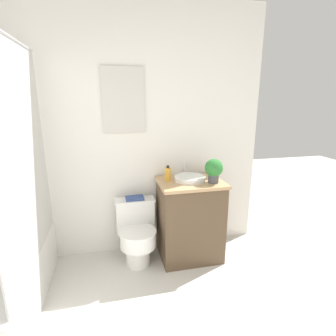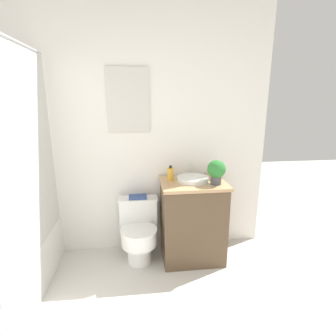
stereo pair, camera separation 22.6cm
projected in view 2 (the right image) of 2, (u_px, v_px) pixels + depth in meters
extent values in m
cube|color=white|center=(106.00, 134.00, 2.59)|extent=(3.30, 0.05, 2.50)
cube|color=beige|center=(128.00, 100.00, 2.50)|extent=(0.41, 0.02, 0.60)
cube|color=silver|center=(128.00, 100.00, 2.50)|extent=(0.38, 0.01, 0.57)
cube|color=white|center=(0.00, 276.00, 2.11)|extent=(0.65, 1.31, 0.41)
cube|color=silver|center=(26.00, 167.00, 1.92)|extent=(0.01, 1.21, 1.70)
cylinder|color=#B7B7BC|center=(8.00, 38.00, 1.69)|extent=(0.02, 1.21, 0.02)
cylinder|color=white|center=(140.00, 252.00, 2.61)|extent=(0.23, 0.23, 0.22)
cylinder|color=white|center=(139.00, 238.00, 2.52)|extent=(0.34, 0.34, 0.14)
cylinder|color=white|center=(139.00, 230.00, 2.50)|extent=(0.35, 0.35, 0.02)
cube|color=white|center=(138.00, 215.00, 2.69)|extent=(0.38, 0.15, 0.34)
cube|color=white|center=(138.00, 199.00, 2.64)|extent=(0.40, 0.16, 0.02)
cube|color=brown|center=(192.00, 222.00, 2.63)|extent=(0.60, 0.47, 0.78)
cube|color=tan|center=(193.00, 183.00, 2.53)|extent=(0.63, 0.50, 0.03)
cylinder|color=white|center=(193.00, 179.00, 2.54)|extent=(0.31, 0.31, 0.04)
cylinder|color=silver|center=(189.00, 170.00, 2.69)|extent=(0.02, 0.02, 0.13)
cylinder|color=gold|center=(171.00, 174.00, 2.54)|extent=(0.06, 0.06, 0.13)
cylinder|color=black|center=(171.00, 167.00, 2.52)|extent=(0.02, 0.02, 0.02)
cylinder|color=#4C4C51|center=(216.00, 180.00, 2.44)|extent=(0.10, 0.10, 0.08)
sphere|color=#2D7A33|center=(216.00, 169.00, 2.41)|extent=(0.17, 0.17, 0.17)
cube|color=#33477F|center=(138.00, 197.00, 2.64)|extent=(0.18, 0.12, 0.02)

